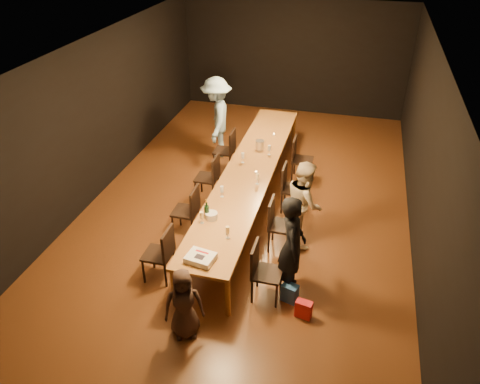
% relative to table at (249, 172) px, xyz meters
% --- Properties ---
extents(ground, '(10.00, 10.00, 0.00)m').
position_rel_table_xyz_m(ground, '(0.00, 0.00, -0.70)').
color(ground, '#452711').
rests_on(ground, ground).
extents(room_shell, '(6.04, 10.04, 3.02)m').
position_rel_table_xyz_m(room_shell, '(0.00, 0.00, 1.38)').
color(room_shell, black).
rests_on(room_shell, ground).
extents(table, '(0.90, 6.00, 0.75)m').
position_rel_table_xyz_m(table, '(0.00, 0.00, 0.00)').
color(table, brown).
rests_on(table, ground).
extents(chair_right_0, '(0.42, 0.42, 0.93)m').
position_rel_table_xyz_m(chair_right_0, '(0.85, -2.40, -0.24)').
color(chair_right_0, black).
rests_on(chair_right_0, ground).
extents(chair_right_1, '(0.42, 0.42, 0.93)m').
position_rel_table_xyz_m(chair_right_1, '(0.85, -1.20, -0.24)').
color(chair_right_1, black).
rests_on(chair_right_1, ground).
extents(chair_right_2, '(0.42, 0.42, 0.93)m').
position_rel_table_xyz_m(chair_right_2, '(0.85, 0.00, -0.24)').
color(chair_right_2, black).
rests_on(chair_right_2, ground).
extents(chair_right_3, '(0.42, 0.42, 0.93)m').
position_rel_table_xyz_m(chair_right_3, '(0.85, 1.20, -0.24)').
color(chair_right_3, black).
rests_on(chair_right_3, ground).
extents(chair_left_0, '(0.42, 0.42, 0.93)m').
position_rel_table_xyz_m(chair_left_0, '(-0.85, -2.40, -0.24)').
color(chair_left_0, black).
rests_on(chair_left_0, ground).
extents(chair_left_1, '(0.42, 0.42, 0.93)m').
position_rel_table_xyz_m(chair_left_1, '(-0.85, -1.20, -0.24)').
color(chair_left_1, black).
rests_on(chair_left_1, ground).
extents(chair_left_2, '(0.42, 0.42, 0.93)m').
position_rel_table_xyz_m(chair_left_2, '(-0.85, 0.00, -0.24)').
color(chair_left_2, black).
rests_on(chair_left_2, ground).
extents(chair_left_3, '(0.42, 0.42, 0.93)m').
position_rel_table_xyz_m(chair_left_3, '(-0.85, 1.20, -0.24)').
color(chair_left_3, black).
rests_on(chair_left_3, ground).
extents(woman_birthday, '(0.50, 0.66, 1.62)m').
position_rel_table_xyz_m(woman_birthday, '(1.15, -2.14, 0.11)').
color(woman_birthday, black).
rests_on(woman_birthday, ground).
extents(woman_tan, '(0.76, 0.86, 1.51)m').
position_rel_table_xyz_m(woman_tan, '(1.15, -0.87, 0.05)').
color(woman_tan, beige).
rests_on(woman_tan, ground).
extents(man_blue, '(0.96, 1.32, 1.84)m').
position_rel_table_xyz_m(man_blue, '(-1.20, 1.84, 0.22)').
color(man_blue, '#8DB6D9').
rests_on(man_blue, ground).
extents(child, '(0.62, 0.52, 1.08)m').
position_rel_table_xyz_m(child, '(-0.07, -3.35, -0.16)').
color(child, '#38261F').
rests_on(child, ground).
extents(gift_bag_red, '(0.25, 0.17, 0.27)m').
position_rel_table_xyz_m(gift_bag_red, '(1.44, -2.66, -0.57)').
color(gift_bag_red, red).
rests_on(gift_bag_red, ground).
extents(gift_bag_blue, '(0.27, 0.22, 0.29)m').
position_rel_table_xyz_m(gift_bag_blue, '(1.20, -2.39, -0.56)').
color(gift_bag_blue, '#24559F').
rests_on(gift_bag_blue, ground).
extents(birthday_cake, '(0.43, 0.37, 0.09)m').
position_rel_table_xyz_m(birthday_cake, '(-0.04, -2.70, 0.09)').
color(birthday_cake, white).
rests_on(birthday_cake, table).
extents(plate_stack, '(0.20, 0.20, 0.11)m').
position_rel_table_xyz_m(plate_stack, '(-0.21, -1.70, 0.10)').
color(plate_stack, silver).
rests_on(plate_stack, table).
extents(champagne_bottle, '(0.09, 0.09, 0.34)m').
position_rel_table_xyz_m(champagne_bottle, '(-0.28, -1.69, 0.22)').
color(champagne_bottle, black).
rests_on(champagne_bottle, table).
extents(ice_bucket, '(0.21, 0.21, 0.20)m').
position_rel_table_xyz_m(ice_bucket, '(0.00, 0.87, 0.15)').
color(ice_bucket, silver).
rests_on(ice_bucket, table).
extents(wineglass_0, '(0.06, 0.06, 0.21)m').
position_rel_table_xyz_m(wineglass_0, '(-0.31, -1.85, 0.15)').
color(wineglass_0, beige).
rests_on(wineglass_0, table).
extents(wineglass_1, '(0.06, 0.06, 0.21)m').
position_rel_table_xyz_m(wineglass_1, '(0.18, -2.11, 0.15)').
color(wineglass_1, beige).
rests_on(wineglass_1, table).
extents(wineglass_2, '(0.06, 0.06, 0.21)m').
position_rel_table_xyz_m(wineglass_2, '(-0.23, -1.03, 0.15)').
color(wineglass_2, silver).
rests_on(wineglass_2, table).
extents(wineglass_3, '(0.06, 0.06, 0.21)m').
position_rel_table_xyz_m(wineglass_3, '(0.26, -0.47, 0.15)').
color(wineglass_3, beige).
rests_on(wineglass_3, table).
extents(wineglass_4, '(0.06, 0.06, 0.21)m').
position_rel_table_xyz_m(wineglass_4, '(-0.19, 0.25, 0.15)').
color(wineglass_4, silver).
rests_on(wineglass_4, table).
extents(wineglass_5, '(0.06, 0.06, 0.21)m').
position_rel_table_xyz_m(wineglass_5, '(0.23, 0.69, 0.15)').
color(wineglass_5, silver).
rests_on(wineglass_5, table).
extents(tealight_near, '(0.05, 0.05, 0.03)m').
position_rel_table_xyz_m(tealight_near, '(0.15, -2.03, 0.06)').
color(tealight_near, '#B2B7B2').
rests_on(tealight_near, table).
extents(tealight_mid, '(0.05, 0.05, 0.03)m').
position_rel_table_xyz_m(tealight_mid, '(0.15, -0.09, 0.06)').
color(tealight_mid, '#B2B7B2').
rests_on(tealight_mid, table).
extents(tealight_far, '(0.05, 0.05, 0.03)m').
position_rel_table_xyz_m(tealight_far, '(0.15, 1.62, 0.06)').
color(tealight_far, '#B2B7B2').
rests_on(tealight_far, table).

